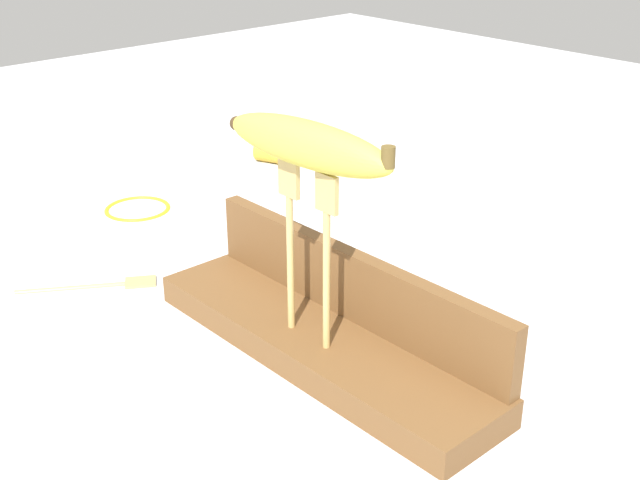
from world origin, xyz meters
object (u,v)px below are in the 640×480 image
Objects in this scene: fork_fallen_near at (106,283)px; banana_chunk_near at (274,152)px; wire_coil at (137,207)px; fork_stand_center at (308,239)px; banana_raised_center at (307,144)px.

fork_fallen_near is 0.48m from banana_chunk_near.
fork_fallen_near is 0.24m from wire_coil.
fork_stand_center reaches higher than fork_fallen_near.
banana_raised_center reaches higher than fork_stand_center.
wire_coil is (-0.47, 0.08, -0.23)m from banana_raised_center.
fork_fallen_near is at bearing -166.50° from fork_stand_center.
banana_chunk_near is 0.28m from wire_coil.
banana_raised_center is 2.95× the size of banana_chunk_near.
wire_coil is at bearing 169.83° from banana_raised_center.
fork_fallen_near is at bearing -39.51° from wire_coil.
banana_raised_center reaches higher than wire_coil.
banana_raised_center reaches higher than banana_chunk_near.
banana_raised_center is at bearing -175.34° from fork_stand_center.
banana_raised_center is at bearing -10.17° from wire_coil.
banana_raised_center is 2.12× the size of wire_coil.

